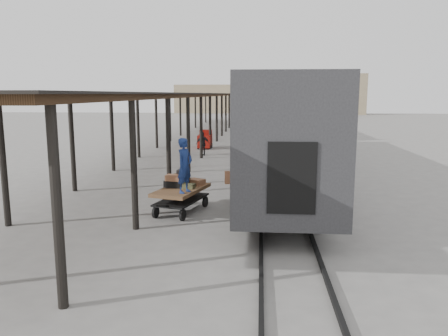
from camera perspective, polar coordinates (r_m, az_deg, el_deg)
ground at (r=15.37m, az=-4.48°, el=-5.81°), size 160.00×160.00×0.00m
train at (r=48.43m, az=5.74°, el=7.97°), size 3.45×76.01×4.01m
canopy at (r=39.05m, az=-3.85°, el=9.52°), size 4.90×64.30×4.15m
rails at (r=48.79m, az=5.69°, el=4.88°), size 1.54×150.00×0.12m
building_far at (r=93.33m, az=12.06°, el=9.41°), size 18.00×10.00×8.00m
building_left at (r=97.41m, az=-2.59°, el=9.02°), size 12.00×8.00×6.00m
baggage_cart at (r=15.27m, az=-5.59°, el=-3.41°), size 1.85×2.65×0.86m
suitcase_stack at (r=15.58m, az=-5.57°, el=-1.65°), size 1.41×1.15×0.57m
luggage_tug at (r=33.14m, az=-2.49°, el=3.67°), size 0.99×1.58×1.38m
porter at (r=14.39m, az=-5.15°, el=0.33°), size 0.68×0.79×1.82m
pedestrian at (r=29.24m, az=-2.79°, el=3.18°), size 1.00×0.67×1.58m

